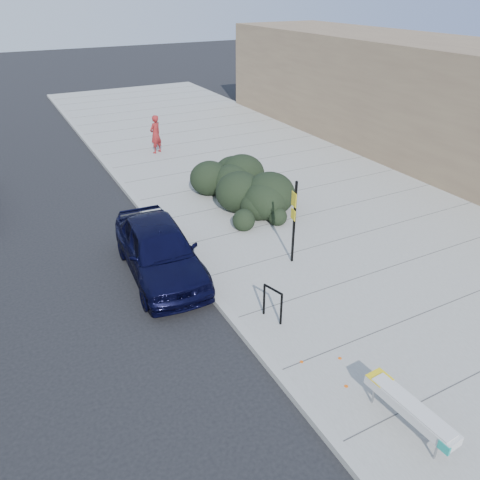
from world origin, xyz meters
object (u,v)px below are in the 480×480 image
at_px(bench, 410,408).
at_px(sedan_navy, 159,249).
at_px(sign_post, 294,217).
at_px(bike_rack, 273,301).
at_px(pedestrian, 156,134).

distance_m(bench, sedan_navy, 7.58).
xyz_separation_m(bench, sedan_navy, (-2.15, 7.26, 0.19)).
height_order(sign_post, sedan_navy, sign_post).
relative_size(bike_rack, sign_post, 0.35).
relative_size(bench, pedestrian, 1.07).
distance_m(bench, bike_rack, 3.88).
height_order(bike_rack, sedan_navy, sedan_navy).
height_order(bench, bike_rack, bike_rack).
height_order(sedan_navy, pedestrian, pedestrian).
height_order(sign_post, pedestrian, sign_post).
relative_size(bike_rack, pedestrian, 0.49).
bearing_deg(sedan_navy, bike_rack, -61.01).
xyz_separation_m(sign_post, pedestrian, (-0.12, 11.55, -0.53)).
bearing_deg(pedestrian, bench, 55.71).
xyz_separation_m(bench, pedestrian, (1.26, 17.44, 0.45)).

